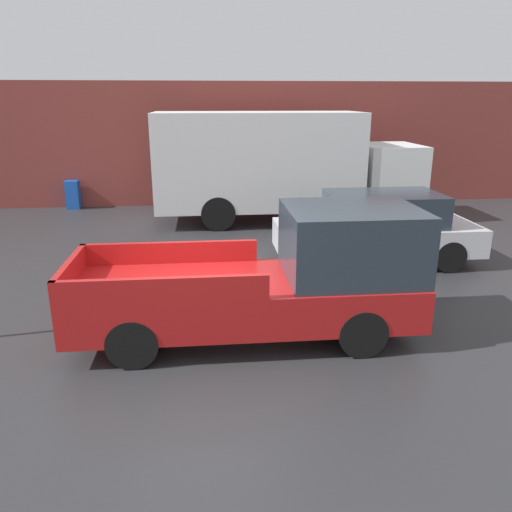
{
  "coord_description": "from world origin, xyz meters",
  "views": [
    {
      "loc": [
        0.15,
        -7.3,
        3.79
      ],
      "look_at": [
        1.0,
        1.26,
        1.07
      ],
      "focal_mm": 35.0,
      "sensor_mm": 36.0,
      "label": 1
    }
  ],
  "objects_px": {
    "car": "(378,228)",
    "newspaper_box": "(73,195)",
    "delivery_truck": "(278,163)",
    "pickup_truck": "(279,279)"
  },
  "relations": [
    {
      "from": "car",
      "to": "newspaper_box",
      "type": "distance_m",
      "value": 11.34
    },
    {
      "from": "pickup_truck",
      "to": "car",
      "type": "relative_size",
      "value": 1.17
    },
    {
      "from": "car",
      "to": "newspaper_box",
      "type": "xyz_separation_m",
      "value": [
        -8.82,
        7.13,
        -0.35
      ]
    },
    {
      "from": "pickup_truck",
      "to": "newspaper_box",
      "type": "bearing_deg",
      "value": 118.9
    },
    {
      "from": "pickup_truck",
      "to": "car",
      "type": "height_order",
      "value": "pickup_truck"
    },
    {
      "from": "pickup_truck",
      "to": "delivery_truck",
      "type": "height_order",
      "value": "delivery_truck"
    },
    {
      "from": "car",
      "to": "newspaper_box",
      "type": "relative_size",
      "value": 4.71
    },
    {
      "from": "pickup_truck",
      "to": "newspaper_box",
      "type": "xyz_separation_m",
      "value": [
        -5.91,
        10.71,
        -0.49
      ]
    },
    {
      "from": "delivery_truck",
      "to": "newspaper_box",
      "type": "height_order",
      "value": "delivery_truck"
    },
    {
      "from": "car",
      "to": "newspaper_box",
      "type": "bearing_deg",
      "value": 141.06
    }
  ]
}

